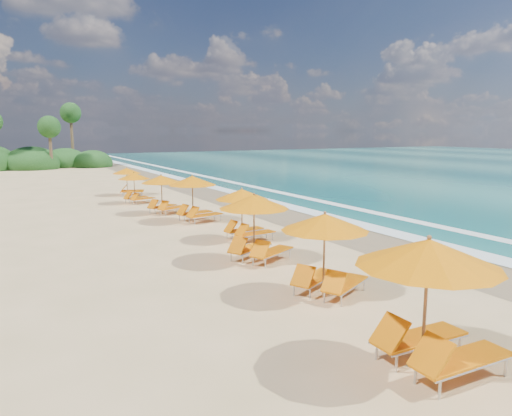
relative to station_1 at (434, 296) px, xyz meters
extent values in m
plane|color=tan|center=(2.85, 12.02, -1.50)|extent=(160.00, 160.00, 0.00)
cube|color=#8E7655|center=(6.85, 12.02, -1.49)|extent=(4.00, 160.00, 0.01)
cube|color=white|center=(8.35, 12.02, -1.47)|extent=(1.20, 160.00, 0.01)
cube|color=white|center=(11.35, 12.02, -1.48)|extent=(0.80, 160.00, 0.01)
cylinder|color=olive|center=(-0.21, 0.01, -0.22)|extent=(0.06, 0.06, 2.56)
cone|color=orange|center=(-0.21, 0.01, 0.84)|extent=(2.72, 2.72, 0.51)
sphere|color=olive|center=(-0.21, 0.01, 1.13)|extent=(0.09, 0.09, 0.09)
cylinder|color=olive|center=(0.65, 4.22, -0.35)|extent=(0.06, 0.06, 2.31)
cone|color=orange|center=(0.65, 4.22, 0.61)|extent=(3.17, 3.17, 0.46)
sphere|color=olive|center=(0.65, 4.22, 0.87)|extent=(0.08, 0.08, 0.08)
cylinder|color=olive|center=(0.65, 8.16, -0.33)|extent=(0.06, 0.06, 2.34)
cone|color=orange|center=(0.65, 8.16, 0.64)|extent=(3.21, 3.21, 0.47)
sphere|color=olive|center=(0.65, 8.16, 0.91)|extent=(0.08, 0.08, 0.08)
cylinder|color=olive|center=(1.81, 11.33, -0.43)|extent=(0.05, 0.05, 2.14)
cone|color=orange|center=(1.81, 11.33, 0.45)|extent=(2.39, 2.39, 0.43)
sphere|color=olive|center=(1.81, 11.33, 0.69)|extent=(0.08, 0.08, 0.08)
cylinder|color=olive|center=(1.51, 16.11, -0.35)|extent=(0.06, 0.06, 2.29)
cone|color=orange|center=(1.51, 16.11, 0.60)|extent=(2.78, 2.78, 0.46)
sphere|color=olive|center=(1.51, 16.11, 0.86)|extent=(0.08, 0.08, 0.08)
cylinder|color=olive|center=(0.87, 19.12, -0.44)|extent=(0.05, 0.05, 2.11)
cone|color=orange|center=(0.87, 19.12, 0.43)|extent=(2.85, 2.85, 0.42)
sphere|color=olive|center=(0.87, 19.12, 0.67)|extent=(0.08, 0.08, 0.08)
cylinder|color=olive|center=(0.54, 23.61, -0.54)|extent=(0.05, 0.05, 1.91)
cone|color=orange|center=(0.54, 23.61, 0.25)|extent=(2.47, 2.47, 0.38)
sphere|color=olive|center=(0.54, 23.61, 0.46)|extent=(0.07, 0.07, 0.07)
cylinder|color=olive|center=(1.07, 27.67, -0.54)|extent=(0.05, 0.05, 1.92)
cone|color=orange|center=(1.07, 27.67, 0.25)|extent=(2.51, 2.51, 0.38)
sphere|color=olive|center=(1.07, 27.67, 0.47)|extent=(0.07, 0.07, 0.07)
ellipsoid|color=#163D14|center=(-3.15, 57.02, -0.88)|extent=(6.40, 6.40, 4.16)
ellipsoid|color=#163D14|center=(0.85, 59.02, -0.95)|extent=(5.60, 5.60, 3.64)
ellipsoid|color=#163D14|center=(3.85, 57.02, -1.01)|extent=(5.00, 5.00, 3.25)
cylinder|color=brown|center=(-1.15, 55.02, 1.00)|extent=(0.36, 0.36, 5.00)
sphere|color=#163D14|center=(-1.15, 55.02, 3.50)|extent=(2.60, 2.60, 2.60)
cylinder|color=brown|center=(1.85, 59.02, 1.90)|extent=(0.36, 0.36, 6.80)
sphere|color=#163D14|center=(1.85, 59.02, 5.30)|extent=(2.60, 2.60, 2.60)
camera|label=1|loc=(-6.94, -5.73, 3.02)|focal=33.05mm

